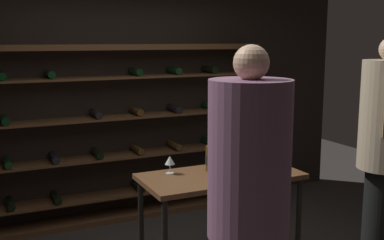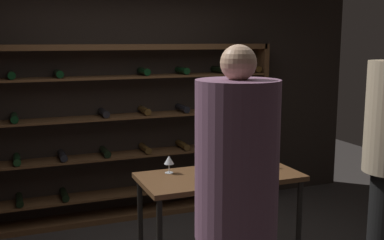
% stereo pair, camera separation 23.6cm
% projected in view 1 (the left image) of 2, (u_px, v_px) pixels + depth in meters
% --- Properties ---
extents(back_wall, '(5.92, 0.10, 2.94)m').
position_uv_depth(back_wall, '(115.00, 86.00, 5.32)').
color(back_wall, black).
rests_on(back_wall, ground).
extents(wine_rack, '(3.45, 0.32, 1.94)m').
position_uv_depth(wine_rack, '(119.00, 134.00, 5.20)').
color(wine_rack, brown).
rests_on(wine_rack, ground).
extents(tasting_table, '(1.29, 0.62, 0.92)m').
position_uv_depth(tasting_table, '(221.00, 186.00, 3.82)').
color(tasting_table, brown).
rests_on(tasting_table, ground).
extents(person_guest_khaki, '(0.48, 0.48, 1.97)m').
position_uv_depth(person_guest_khaki, '(248.00, 197.00, 2.75)').
color(person_guest_khaki, black).
rests_on(person_guest_khaki, ground).
extents(wine_bottle_red_label, '(0.09, 0.09, 0.35)m').
position_uv_depth(wine_bottle_red_label, '(210.00, 157.00, 3.87)').
color(wine_bottle_red_label, '#4C3314').
rests_on(wine_bottle_red_label, tasting_table).
extents(wine_bottle_green_slim, '(0.08, 0.08, 0.35)m').
position_uv_depth(wine_bottle_green_slim, '(243.00, 150.00, 4.08)').
color(wine_bottle_green_slim, '#4C3314').
rests_on(wine_bottle_green_slim, tasting_table).
extents(wine_glass_stemmed_left, '(0.08, 0.08, 0.15)m').
position_uv_depth(wine_glass_stemmed_left, '(170.00, 161.00, 3.80)').
color(wine_glass_stemmed_left, silver).
rests_on(wine_glass_stemmed_left, tasting_table).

